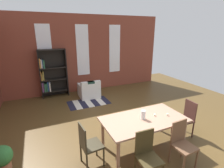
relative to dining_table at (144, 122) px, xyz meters
name	(u,v)px	position (x,y,z in m)	size (l,w,h in m)	color
ground_plane	(128,140)	(-0.16, 0.39, -0.69)	(10.85, 10.85, 0.00)	#523D1E
back_wall_brick	(83,54)	(-0.16, 4.62, 0.99)	(7.63, 0.12, 3.35)	brown
window_pane_0	(45,52)	(-1.70, 4.55, 1.15)	(0.55, 0.02, 2.18)	white
window_pane_1	(83,51)	(-0.16, 4.55, 1.15)	(0.55, 0.02, 2.18)	white
window_pane_2	(115,49)	(1.39, 4.55, 1.15)	(0.55, 0.02, 2.18)	white
dining_table	(144,122)	(0.00, 0.00, 0.00)	(1.90, 1.02, 0.77)	#9D755D
vase_on_table	(143,115)	(-0.03, 0.00, 0.18)	(0.10, 0.10, 0.21)	silver
tealight_candle_0	(155,115)	(0.30, 0.01, 0.10)	(0.04, 0.04, 0.04)	silver
tealight_candle_1	(167,115)	(0.58, -0.10, 0.10)	(0.04, 0.04, 0.05)	silver
dining_chair_near_right	(182,142)	(0.42, -0.74, -0.18)	(0.42, 0.42, 0.95)	brown
dining_chair_near_left	(147,154)	(-0.42, -0.74, -0.18)	(0.41, 0.41, 0.95)	#382E16
dining_chair_head_left	(88,144)	(-1.32, -0.01, -0.18)	(0.43, 0.43, 0.95)	#342E1E
dining_chair_head_right	(186,117)	(1.32, -0.01, -0.18)	(0.43, 0.43, 0.95)	#40241F
bookshelf_tall	(51,74)	(-1.57, 4.37, 0.28)	(1.08, 0.33, 1.98)	black
armchair_white	(89,91)	(-0.20, 3.67, -0.41)	(0.80, 0.81, 0.75)	silver
potted_plant_by_shelf	(2,157)	(-2.92, 0.58, -0.41)	(0.41, 0.41, 0.53)	#9E6042
striped_rug	(89,103)	(-0.40, 3.08, -0.69)	(1.58, 0.89, 0.01)	#1E1E33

